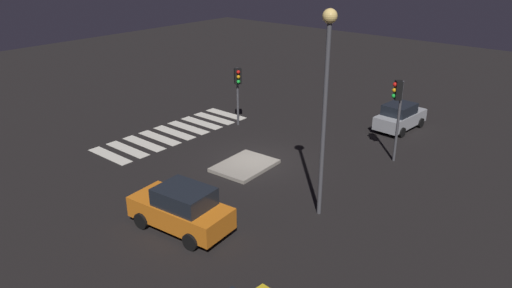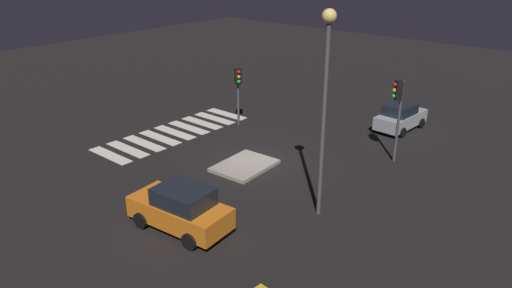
{
  "view_description": "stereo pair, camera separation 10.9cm",
  "coord_description": "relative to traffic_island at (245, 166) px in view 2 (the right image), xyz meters",
  "views": [
    {
      "loc": [
        17.79,
        15.04,
        10.59
      ],
      "look_at": [
        0.0,
        0.0,
        1.0
      ],
      "focal_mm": 33.75,
      "sensor_mm": 36.0,
      "label": 1
    },
    {
      "loc": [
        17.72,
        15.12,
        10.59
      ],
      "look_at": [
        0.0,
        0.0,
        1.0
      ],
      "focal_mm": 33.75,
      "sensor_mm": 36.0,
      "label": 2
    }
  ],
  "objects": [
    {
      "name": "car_silver",
      "position": [
        -10.45,
        3.63,
        0.73
      ],
      "size": [
        3.95,
        2.03,
        1.68
      ],
      "rotation": [
        0.0,
        0.0,
        3.07
      ],
      "color": "#9EA0A5",
      "rests_on": "ground"
    },
    {
      "name": "crosswalk_near",
      "position": [
        -0.94,
        -6.61,
        -0.08
      ],
      "size": [
        9.9,
        3.2,
        0.02
      ],
      "color": "silver",
      "rests_on": "ground"
    },
    {
      "name": "traffic_light_south",
      "position": [
        -4.46,
        -4.47,
        2.72
      ],
      "size": [
        0.54,
        0.53,
        3.71
      ],
      "rotation": [
        0.0,
        0.0,
        0.9
      ],
      "color": "#47474C",
      "rests_on": "ground"
    },
    {
      "name": "traffic_island",
      "position": [
        0.0,
        0.0,
        0.0
      ],
      "size": [
        3.26,
        2.52,
        0.18
      ],
      "color": "gray",
      "rests_on": "ground"
    },
    {
      "name": "street_lamp",
      "position": [
        1.4,
        5.48,
        5.64
      ],
      "size": [
        0.56,
        0.56,
        8.53
      ],
      "color": "#47474C",
      "rests_on": "ground"
    },
    {
      "name": "car_orange",
      "position": [
        6.0,
        1.94,
        0.83
      ],
      "size": [
        2.36,
        4.44,
        1.87
      ],
      "rotation": [
        0.0,
        0.0,
        -1.47
      ],
      "color": "orange",
      "rests_on": "ground"
    },
    {
      "name": "traffic_light_west",
      "position": [
        -5.67,
        5.41,
        3.22
      ],
      "size": [
        0.54,
        0.53,
        4.37
      ],
      "rotation": [
        0.0,
        0.0,
        -0.86
      ],
      "color": "#47474C",
      "rests_on": "ground"
    },
    {
      "name": "ground_plane",
      "position": [
        -0.94,
        -0.03,
        -0.09
      ],
      "size": [
        80.0,
        80.0,
        0.0
      ],
      "primitive_type": "plane",
      "color": "black"
    }
  ]
}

